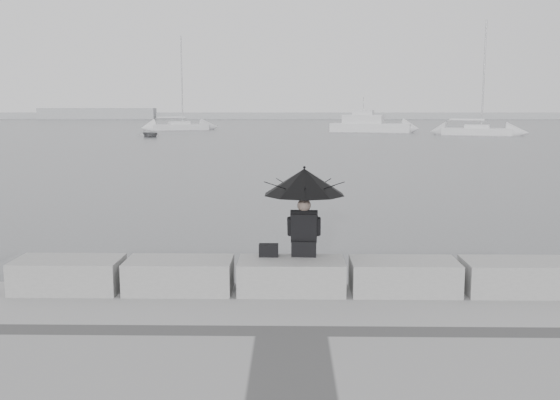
{
  "coord_description": "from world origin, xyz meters",
  "views": [
    {
      "loc": [
        -0.02,
        -9.6,
        3.3
      ],
      "look_at": [
        -0.23,
        3.0,
        1.39
      ],
      "focal_mm": 40.0,
      "sensor_mm": 36.0,
      "label": 1
    }
  ],
  "objects_px": {
    "seated_person": "(304,190)",
    "sailboat_left": "(179,126)",
    "sailboat_right": "(477,131)",
    "dinghy": "(150,134)",
    "motor_cruiser": "(371,125)"
  },
  "relations": [
    {
      "from": "seated_person",
      "to": "dinghy",
      "type": "xyz_separation_m",
      "value": [
        -15.46,
        58.2,
        -1.72
      ]
    },
    {
      "from": "seated_person",
      "to": "sailboat_right",
      "type": "distance_m",
      "value": 66.16
    },
    {
      "from": "sailboat_left",
      "to": "sailboat_right",
      "type": "height_order",
      "value": "same"
    },
    {
      "from": "seated_person",
      "to": "dinghy",
      "type": "distance_m",
      "value": 60.24
    },
    {
      "from": "seated_person",
      "to": "motor_cruiser",
      "type": "distance_m",
      "value": 71.53
    },
    {
      "from": "sailboat_right",
      "to": "motor_cruiser",
      "type": "height_order",
      "value": "sailboat_right"
    },
    {
      "from": "dinghy",
      "to": "sailboat_right",
      "type": "bearing_deg",
      "value": -15.86
    },
    {
      "from": "seated_person",
      "to": "sailboat_left",
      "type": "distance_m",
      "value": 79.15
    },
    {
      "from": "seated_person",
      "to": "sailboat_right",
      "type": "xyz_separation_m",
      "value": [
        21.17,
        62.66,
        -1.5
      ]
    },
    {
      "from": "sailboat_right",
      "to": "dinghy",
      "type": "height_order",
      "value": "sailboat_right"
    },
    {
      "from": "sailboat_right",
      "to": "motor_cruiser",
      "type": "bearing_deg",
      "value": 164.42
    },
    {
      "from": "dinghy",
      "to": "seated_person",
      "type": "bearing_deg",
      "value": -97.92
    },
    {
      "from": "sailboat_left",
      "to": "dinghy",
      "type": "height_order",
      "value": "sailboat_left"
    },
    {
      "from": "sailboat_left",
      "to": "sailboat_right",
      "type": "relative_size",
      "value": 1.0
    },
    {
      "from": "seated_person",
      "to": "sailboat_right",
      "type": "height_order",
      "value": "sailboat_right"
    }
  ]
}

